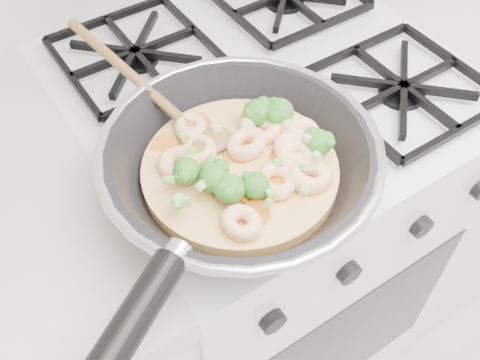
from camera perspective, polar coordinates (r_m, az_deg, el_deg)
stove at (r=1.23m, az=1.85°, el=-5.58°), size 0.60×0.60×0.92m
skillet at (r=0.68m, az=-0.05°, el=1.58°), size 0.48×0.50×0.11m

